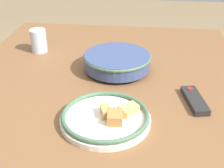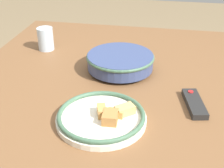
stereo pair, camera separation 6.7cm
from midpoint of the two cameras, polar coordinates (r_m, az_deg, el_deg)
The scene contains 5 objects.
dining_table at distance 1.20m, azimuth -3.21°, elevation -2.79°, with size 1.28×1.07×0.71m.
noodle_bowl at distance 1.23m, azimuth -0.64°, elevation 4.22°, with size 0.27×0.27×0.07m.
food_plate at distance 0.94m, azimuth -3.11°, elevation -6.14°, with size 0.27×0.27×0.05m.
tv_remote at distance 1.06m, azimuth 13.13°, elevation -2.93°, with size 0.17×0.08×0.02m.
drinking_glass at distance 1.44m, azimuth -14.60°, elevation 7.65°, with size 0.07×0.07×0.10m.
Camera 1 is at (1.00, 0.15, 1.28)m, focal length 50.00 mm.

